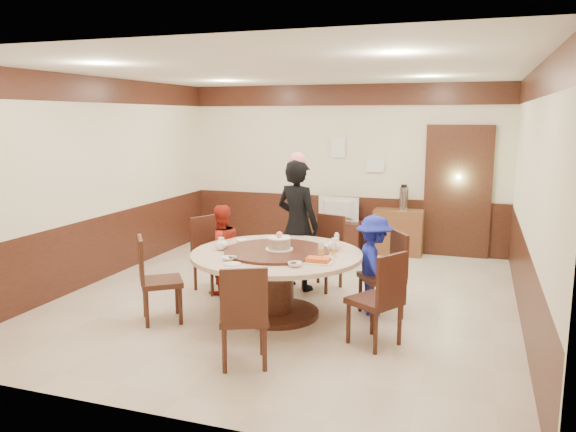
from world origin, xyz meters
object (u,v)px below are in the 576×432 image
(birthday_cake, at_px, (279,243))
(tv_stand, at_px, (337,236))
(person_red, at_px, (221,250))
(person_blue, at_px, (374,265))
(television, at_px, (337,209))
(thermos, at_px, (404,199))
(banquet_table, at_px, (277,271))
(person_standing, at_px, (298,225))
(side_cabinet, at_px, (398,232))
(shrimp_platter, at_px, (318,261))

(birthday_cake, distance_m, tv_stand, 3.43)
(person_red, bearing_deg, person_blue, 129.71)
(television, bearing_deg, person_red, 80.10)
(thermos, bearing_deg, banquet_table, -105.99)
(person_standing, height_order, person_blue, person_standing)
(person_red, bearing_deg, thermos, -171.41)
(person_blue, relative_size, tv_stand, 1.36)
(tv_stand, distance_m, side_cabinet, 1.05)
(thermos, bearing_deg, shrimp_platter, -96.11)
(person_standing, distance_m, television, 2.31)
(person_red, bearing_deg, tv_stand, -153.62)
(birthday_cake, relative_size, television, 0.44)
(banquet_table, distance_m, shrimp_platter, 0.71)
(person_blue, bearing_deg, person_standing, 36.10)
(person_standing, distance_m, person_red, 1.06)
(birthday_cake, xyz_separation_m, shrimp_platter, (0.55, -0.33, -0.07))
(person_standing, xyz_separation_m, thermos, (1.08, 2.33, 0.08))
(tv_stand, bearing_deg, birthday_cake, -87.28)
(shrimp_platter, height_order, thermos, thermos)
(shrimp_platter, relative_size, side_cabinet, 0.38)
(person_standing, distance_m, side_cabinet, 2.59)
(person_standing, height_order, tv_stand, person_standing)
(side_cabinet, bearing_deg, person_standing, -113.37)
(television, bearing_deg, birthday_cake, 99.21)
(birthday_cake, height_order, television, birthday_cake)
(banquet_table, distance_m, tv_stand, 3.40)
(tv_stand, relative_size, thermos, 2.24)
(person_standing, distance_m, birthday_cake, 1.08)
(thermos, bearing_deg, person_blue, -88.98)
(banquet_table, bearing_deg, person_blue, 23.21)
(birthday_cake, bearing_deg, banquet_table, -153.87)
(person_red, xyz_separation_m, birthday_cake, (0.99, -0.54, 0.27))
(person_standing, height_order, television, person_standing)
(person_standing, bearing_deg, person_blue, 169.86)
(shrimp_platter, height_order, television, television)
(person_red, height_order, birthday_cake, person_red)
(person_standing, xyz_separation_m, person_blue, (1.13, -0.64, -0.28))
(television, distance_m, thermos, 1.14)
(tv_stand, relative_size, television, 1.18)
(shrimp_platter, height_order, tv_stand, shrimp_platter)
(banquet_table, xyz_separation_m, person_blue, (1.03, 0.44, 0.05))
(television, bearing_deg, banquet_table, 98.75)
(banquet_table, distance_m, side_cabinet, 3.54)
(tv_stand, height_order, side_cabinet, side_cabinet)
(banquet_table, distance_m, thermos, 3.57)
(person_red, distance_m, person_blue, 2.00)
(shrimp_platter, relative_size, thermos, 0.79)
(tv_stand, xyz_separation_m, television, (0.00, 0.00, 0.46))
(person_blue, xyz_separation_m, side_cabinet, (-0.12, 2.97, -0.20))
(banquet_table, height_order, birthday_cake, birthday_cake)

